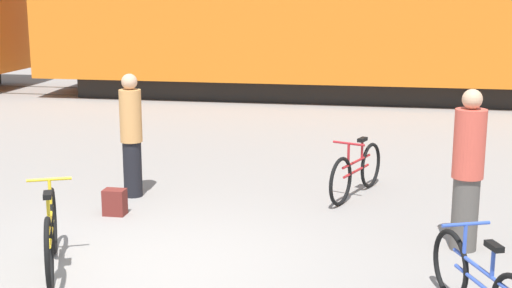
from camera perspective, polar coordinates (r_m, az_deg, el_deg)
The scene contains 9 objects.
ground_plane at distance 7.69m, azimuth -7.87°, elevation -9.66°, with size 80.00×80.00×0.00m, color gray.
rail_near at distance 18.62m, azimuth 3.13°, elevation 3.45°, with size 56.27×0.07×0.01m, color #4C4238.
rail_far at distance 20.03m, azimuth 3.65°, elevation 4.06°, with size 56.27×0.07×0.01m, color #4C4238.
bicycle_yellow at distance 7.69m, azimuth -16.08°, elevation -6.96°, with size 0.77×1.65×0.91m.
bicycle_blue at distance 6.58m, azimuth 17.42°, elevation -10.70°, with size 0.70×1.64×0.82m.
bicycle_maroon at distance 10.10m, azimuth 8.03°, elevation -2.20°, with size 0.66×1.62×0.83m.
person_in_red at distance 8.16m, azimuth 16.57°, elevation -2.04°, with size 0.34×0.34×1.81m.
person_in_tan at distance 10.03m, azimuth -9.94°, elevation 0.73°, with size 0.31×0.31×1.73m.
backpack at distance 9.40m, azimuth -11.23°, elevation -4.59°, with size 0.28×0.20×0.34m.
Camera 1 is at (2.28, -6.77, 2.86)m, focal length 50.00 mm.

